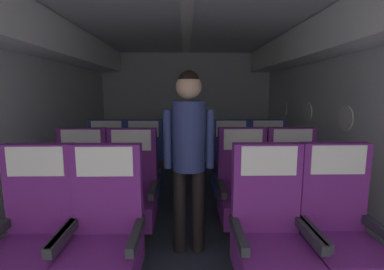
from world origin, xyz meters
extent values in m
cube|color=#2D3342|center=(0.00, 2.74, -0.01)|extent=(3.56, 5.87, 0.02)
cube|color=silver|center=(-1.68, 2.74, 1.09)|extent=(0.08, 5.47, 2.19)
cube|color=silver|center=(1.68, 2.74, 1.09)|extent=(0.08, 5.47, 2.19)
cube|color=silver|center=(0.00, 2.74, 2.19)|extent=(3.44, 5.47, 0.06)
cube|color=#B6BBBB|center=(0.00, 5.49, 1.09)|extent=(3.44, 0.06, 2.19)
cube|color=white|center=(-1.44, 2.74, 1.97)|extent=(0.39, 5.25, 0.36)
cube|color=white|center=(1.44, 2.74, 1.97)|extent=(0.39, 5.25, 0.36)
cube|color=white|center=(0.00, 2.74, 2.15)|extent=(0.12, 4.92, 0.02)
cylinder|color=white|center=(1.63, 2.74, 1.14)|extent=(0.01, 0.26, 0.26)
cylinder|color=white|center=(1.63, 3.65, 1.14)|extent=(0.01, 0.26, 0.26)
cylinder|color=white|center=(1.63, 4.56, 1.14)|extent=(0.01, 0.26, 0.26)
cube|color=#6B237A|center=(-1.01, 1.56, 0.33)|extent=(0.47, 0.52, 0.22)
cube|color=#6B237A|center=(-1.01, 1.77, 0.75)|extent=(0.47, 0.09, 0.63)
cube|color=#28282D|center=(-0.79, 1.56, 0.52)|extent=(0.05, 0.44, 0.06)
cube|color=silver|center=(-1.01, 1.72, 0.95)|extent=(0.37, 0.01, 0.20)
cube|color=#6B237A|center=(-0.55, 1.55, 0.33)|extent=(0.47, 0.52, 0.22)
cube|color=#6B237A|center=(-0.55, 1.76, 0.75)|extent=(0.47, 0.09, 0.63)
cube|color=#28282D|center=(-0.33, 1.55, 0.52)|extent=(0.05, 0.44, 0.06)
cube|color=#28282D|center=(-0.78, 1.55, 0.52)|extent=(0.05, 0.44, 0.06)
cube|color=silver|center=(-0.55, 1.71, 0.95)|extent=(0.37, 0.01, 0.20)
cube|color=#6B237A|center=(1.02, 1.56, 0.33)|extent=(0.47, 0.52, 0.22)
cube|color=#6B237A|center=(1.02, 1.77, 0.75)|extent=(0.47, 0.09, 0.63)
cube|color=#28282D|center=(1.25, 1.56, 0.52)|extent=(0.05, 0.44, 0.06)
cube|color=#28282D|center=(0.80, 1.56, 0.52)|extent=(0.05, 0.44, 0.06)
cube|color=silver|center=(1.02, 1.72, 0.95)|extent=(0.37, 0.01, 0.20)
cube|color=#6B237A|center=(0.54, 1.54, 0.33)|extent=(0.47, 0.52, 0.22)
cube|color=#6B237A|center=(0.54, 1.76, 0.75)|extent=(0.47, 0.09, 0.63)
cube|color=#28282D|center=(0.77, 1.54, 0.52)|extent=(0.05, 0.44, 0.06)
cube|color=#28282D|center=(0.32, 1.54, 0.52)|extent=(0.05, 0.44, 0.06)
cube|color=silver|center=(0.54, 1.71, 0.95)|extent=(0.37, 0.01, 0.20)
cube|color=#38383D|center=(-1.02, 2.40, 0.11)|extent=(0.17, 0.19, 0.22)
cube|color=#6B237A|center=(-1.02, 2.40, 0.33)|extent=(0.47, 0.52, 0.22)
cube|color=#6B237A|center=(-1.02, 2.61, 0.75)|extent=(0.47, 0.09, 0.63)
cube|color=#28282D|center=(-0.80, 2.40, 0.52)|extent=(0.05, 0.44, 0.06)
cube|color=#28282D|center=(-1.24, 2.40, 0.52)|extent=(0.05, 0.44, 0.06)
cube|color=silver|center=(-1.02, 2.56, 0.95)|extent=(0.37, 0.01, 0.20)
cube|color=#38383D|center=(-0.54, 2.37, 0.11)|extent=(0.17, 0.19, 0.22)
cube|color=#6B237A|center=(-0.54, 2.37, 0.33)|extent=(0.47, 0.52, 0.22)
cube|color=#6B237A|center=(-0.54, 2.59, 0.75)|extent=(0.47, 0.09, 0.63)
cube|color=#28282D|center=(-0.31, 2.37, 0.52)|extent=(0.05, 0.44, 0.06)
cube|color=#28282D|center=(-0.76, 2.37, 0.52)|extent=(0.05, 0.44, 0.06)
cube|color=silver|center=(-0.54, 2.54, 0.95)|extent=(0.37, 0.01, 0.20)
cube|color=#38383D|center=(1.02, 2.38, 0.11)|extent=(0.17, 0.19, 0.22)
cube|color=#6B237A|center=(1.02, 2.38, 0.33)|extent=(0.47, 0.52, 0.22)
cube|color=#6B237A|center=(1.02, 2.59, 0.75)|extent=(0.47, 0.09, 0.63)
cube|color=#28282D|center=(1.24, 2.38, 0.52)|extent=(0.05, 0.44, 0.06)
cube|color=#28282D|center=(0.80, 2.38, 0.52)|extent=(0.05, 0.44, 0.06)
cube|color=silver|center=(1.02, 2.54, 0.95)|extent=(0.37, 0.01, 0.20)
cube|color=#38383D|center=(0.54, 2.39, 0.11)|extent=(0.17, 0.19, 0.22)
cube|color=#6B237A|center=(0.54, 2.39, 0.33)|extent=(0.47, 0.52, 0.22)
cube|color=#6B237A|center=(0.54, 2.61, 0.75)|extent=(0.47, 0.09, 0.63)
cube|color=#28282D|center=(0.76, 2.39, 0.52)|extent=(0.05, 0.44, 0.06)
cube|color=#28282D|center=(0.32, 2.39, 0.52)|extent=(0.05, 0.44, 0.06)
cube|color=silver|center=(0.54, 2.56, 0.95)|extent=(0.37, 0.01, 0.20)
cube|color=#38383D|center=(-1.01, 3.22, 0.11)|extent=(0.17, 0.19, 0.22)
cube|color=navy|center=(-1.01, 3.22, 0.33)|extent=(0.47, 0.52, 0.22)
cube|color=navy|center=(-1.01, 3.43, 0.75)|extent=(0.47, 0.09, 0.63)
cube|color=#28282D|center=(-0.78, 3.22, 0.52)|extent=(0.05, 0.44, 0.06)
cube|color=#28282D|center=(-1.23, 3.22, 0.52)|extent=(0.05, 0.44, 0.06)
cube|color=silver|center=(-1.01, 3.38, 0.95)|extent=(0.37, 0.01, 0.20)
cube|color=#38383D|center=(-0.54, 3.20, 0.11)|extent=(0.17, 0.19, 0.22)
cube|color=navy|center=(-0.54, 3.20, 0.33)|extent=(0.47, 0.52, 0.22)
cube|color=navy|center=(-0.54, 3.41, 0.75)|extent=(0.47, 0.09, 0.63)
cube|color=#28282D|center=(-0.32, 3.20, 0.52)|extent=(0.05, 0.44, 0.06)
cube|color=#28282D|center=(-0.77, 3.20, 0.52)|extent=(0.05, 0.44, 0.06)
cube|color=silver|center=(-0.54, 3.36, 0.95)|extent=(0.37, 0.01, 0.20)
cube|color=#38383D|center=(1.02, 3.20, 0.11)|extent=(0.17, 0.19, 0.22)
cube|color=navy|center=(1.02, 3.20, 0.33)|extent=(0.47, 0.52, 0.22)
cube|color=navy|center=(1.02, 3.42, 0.75)|extent=(0.47, 0.09, 0.63)
cube|color=#28282D|center=(1.24, 3.20, 0.52)|extent=(0.05, 0.44, 0.06)
cube|color=#28282D|center=(0.79, 3.20, 0.52)|extent=(0.05, 0.44, 0.06)
cube|color=silver|center=(1.02, 3.37, 0.95)|extent=(0.37, 0.01, 0.20)
cube|color=#38383D|center=(0.55, 3.20, 0.11)|extent=(0.17, 0.19, 0.22)
cube|color=navy|center=(0.55, 3.20, 0.33)|extent=(0.47, 0.52, 0.22)
cube|color=navy|center=(0.55, 3.41, 0.75)|extent=(0.47, 0.09, 0.63)
cube|color=#28282D|center=(0.78, 3.20, 0.52)|extent=(0.05, 0.44, 0.06)
cube|color=#28282D|center=(0.33, 3.20, 0.52)|extent=(0.05, 0.44, 0.06)
cube|color=silver|center=(0.55, 3.36, 0.95)|extent=(0.37, 0.01, 0.20)
cylinder|color=black|center=(-0.07, 2.23, 0.37)|extent=(0.11, 0.11, 0.75)
cylinder|color=black|center=(0.09, 2.23, 0.37)|extent=(0.11, 0.11, 0.75)
cylinder|color=navy|center=(0.01, 2.23, 1.04)|extent=(0.28, 0.28, 0.59)
cylinder|color=navy|center=(-0.17, 2.23, 1.01)|extent=(0.07, 0.07, 0.50)
cylinder|color=navy|center=(0.19, 2.23, 1.01)|extent=(0.07, 0.07, 0.50)
sphere|color=tan|center=(0.01, 2.23, 1.45)|extent=(0.21, 0.21, 0.21)
sphere|color=black|center=(0.01, 2.23, 1.49)|extent=(0.18, 0.18, 0.18)
camera|label=1|loc=(-0.01, -0.10, 1.41)|focal=26.15mm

